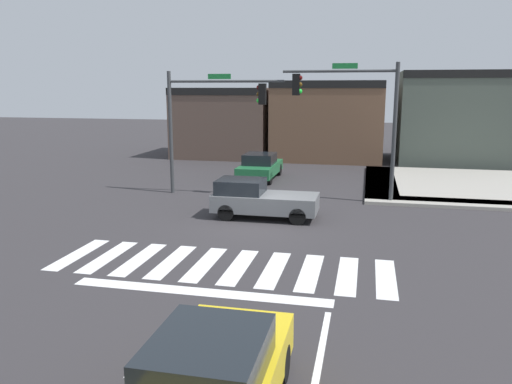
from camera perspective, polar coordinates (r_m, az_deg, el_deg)
name	(u,v)px	position (r m, az deg, el deg)	size (l,w,h in m)	color
ground_plane	(255,225)	(19.10, -0.10, -3.78)	(120.00, 120.00, 0.00)	#302D30
crosswalk_near	(222,265)	(14.94, -3.91, -8.25)	(9.88, 3.00, 0.01)	silver
bike_detector_marking	(258,356)	(10.26, 0.25, -18.07)	(1.11, 1.11, 0.01)	yellow
curb_corner_northeast	(454,186)	(28.20, 21.41, 0.62)	(10.00, 10.60, 0.15)	#9E998E
storefront_row	(341,119)	(37.33, 9.62, 8.08)	(23.28, 6.81, 6.19)	brown
traffic_signal_northeast	(353,106)	(22.96, 10.85, 9.50)	(5.06, 0.32, 6.18)	#383A3D
traffic_signal_northwest	(210,110)	(24.17, -5.20, 9.20)	(5.62, 0.32, 5.87)	#383A3D
car_green	(260,166)	(28.52, 0.46, 2.92)	(1.87, 4.38, 1.48)	#1E6638
car_yellow	(212,381)	(8.10, -5.04, -20.52)	(1.85, 4.23, 1.56)	gold
car_gray	(260,199)	(20.08, 0.43, -0.79)	(4.13, 1.80, 1.52)	slate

